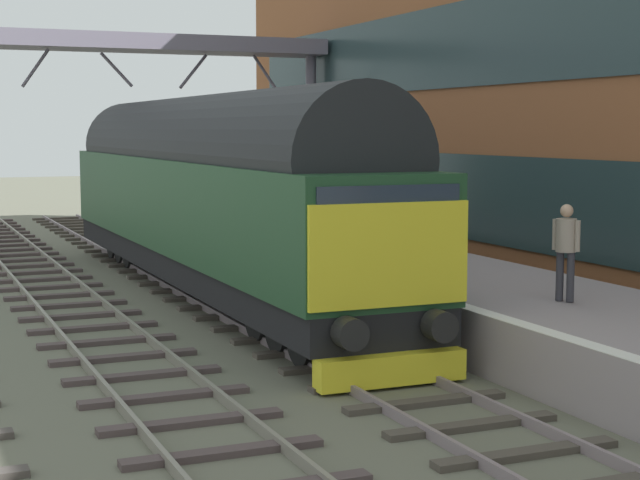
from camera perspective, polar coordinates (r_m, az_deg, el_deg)
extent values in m
plane|color=#5E5E4E|center=(17.50, 0.92, -6.68)|extent=(140.00, 140.00, 0.00)
cube|color=gray|center=(17.21, -1.28, -6.64)|extent=(0.07, 60.00, 0.15)
cube|color=gray|center=(17.78, 3.05, -6.23)|extent=(0.07, 60.00, 0.15)
cube|color=#453E37|center=(12.73, 11.42, -11.57)|extent=(2.50, 0.26, 0.09)
cube|color=#453E37|center=(13.73, 8.44, -10.18)|extent=(2.50, 0.26, 0.09)
cube|color=#453E37|center=(14.77, 5.89, -8.97)|extent=(2.50, 0.26, 0.09)
cube|color=#453E37|center=(15.84, 3.69, -7.90)|extent=(2.50, 0.26, 0.09)
cube|color=#453E37|center=(16.93, 1.78, -6.96)|extent=(2.50, 0.26, 0.09)
cube|color=#453E37|center=(18.05, 0.12, -6.13)|extent=(2.50, 0.26, 0.09)
cube|color=#453E37|center=(19.18, -1.35, -5.40)|extent=(2.50, 0.26, 0.09)
cube|color=#453E37|center=(20.33, -2.65, -4.74)|extent=(2.50, 0.26, 0.09)
cube|color=#453E37|center=(21.48, -3.81, -4.15)|extent=(2.50, 0.26, 0.09)
cube|color=#453E37|center=(22.65, -4.85, -3.62)|extent=(2.50, 0.26, 0.09)
cube|color=#453E37|center=(23.83, -5.78, -3.14)|extent=(2.50, 0.26, 0.09)
cube|color=#453E37|center=(25.01, -6.63, -2.70)|extent=(2.50, 0.26, 0.09)
cube|color=#453E37|center=(26.20, -7.40, -2.31)|extent=(2.50, 0.26, 0.09)
cube|color=#453E37|center=(27.39, -8.10, -1.95)|extent=(2.50, 0.26, 0.09)
cube|color=#453E37|center=(28.59, -8.74, -1.61)|extent=(2.50, 0.26, 0.09)
cube|color=#453E37|center=(29.79, -9.33, -1.31)|extent=(2.50, 0.26, 0.09)
cube|color=#453E37|center=(31.00, -9.87, -1.03)|extent=(2.50, 0.26, 0.09)
cube|color=#453E37|center=(32.21, -10.38, -0.77)|extent=(2.50, 0.26, 0.09)
cube|color=#453E37|center=(33.42, -10.85, -0.53)|extent=(2.50, 0.26, 0.09)
cube|color=#453E37|center=(34.64, -11.28, -0.30)|extent=(2.50, 0.26, 0.09)
cube|color=#453E37|center=(35.86, -11.68, -0.09)|extent=(2.50, 0.26, 0.09)
cube|color=#453E37|center=(37.08, -12.06, 0.10)|extent=(2.50, 0.26, 0.09)
cube|color=#453E37|center=(38.30, -12.42, 0.29)|extent=(2.50, 0.26, 0.09)
cube|color=#453E37|center=(39.53, -12.75, 0.46)|extent=(2.50, 0.26, 0.09)
cube|color=#453E37|center=(40.75, -13.06, 0.62)|extent=(2.50, 0.26, 0.09)
cube|color=#453E37|center=(41.98, -13.35, 0.77)|extent=(2.50, 0.26, 0.09)
cube|color=#453E37|center=(43.21, -13.63, 0.92)|extent=(2.50, 0.26, 0.09)
cube|color=#453E37|center=(44.44, -13.89, 1.05)|extent=(2.50, 0.26, 0.09)
cube|color=#453E37|center=(45.67, -14.14, 1.18)|extent=(2.50, 0.26, 0.09)
cube|color=gray|center=(16.32, -12.30, -7.51)|extent=(0.07, 60.00, 0.15)
cube|color=gray|center=(16.63, -7.40, -7.15)|extent=(0.07, 60.00, 0.15)
cube|color=#483C3B|center=(12.57, -5.39, -11.70)|extent=(2.50, 0.26, 0.09)
cube|color=#483C3B|center=(13.85, -7.16, -10.02)|extent=(2.50, 0.26, 0.09)
cube|color=#483C3B|center=(15.15, -8.61, -8.62)|extent=(2.50, 0.26, 0.09)
cube|color=#483C3B|center=(16.46, -9.83, -7.44)|extent=(2.50, 0.26, 0.09)
cube|color=#483C3B|center=(17.79, -10.85, -6.43)|extent=(2.50, 0.26, 0.09)
cube|color=#483C3B|center=(19.13, -11.73, -5.56)|extent=(2.50, 0.26, 0.09)
cube|color=#483C3B|center=(20.47, -12.50, -4.80)|extent=(2.50, 0.26, 0.09)
cube|color=#483C3B|center=(21.83, -13.17, -4.14)|extent=(2.50, 0.26, 0.09)
cube|color=#483C3B|center=(23.18, -13.76, -3.55)|extent=(2.50, 0.26, 0.09)
cube|color=#483C3B|center=(24.54, -14.28, -3.03)|extent=(2.50, 0.26, 0.09)
cube|color=#483C3B|center=(25.91, -14.75, -2.56)|extent=(2.50, 0.26, 0.09)
cube|color=#483C3B|center=(27.28, -15.17, -2.14)|extent=(2.50, 0.26, 0.09)
cube|color=#483C3B|center=(28.65, -15.55, -1.76)|extent=(2.50, 0.26, 0.09)
cube|color=#483C3B|center=(30.02, -15.89, -1.41)|extent=(2.50, 0.26, 0.09)
cube|color=#483C3B|center=(31.39, -16.21, -1.09)|extent=(2.50, 0.26, 0.09)
cube|color=#483C3B|center=(32.77, -16.49, -0.80)|extent=(2.50, 0.26, 0.09)
cube|color=#483C3B|center=(34.15, -16.76, -0.54)|extent=(2.50, 0.26, 0.09)
cube|color=#483C3B|center=(35.53, -17.00, -0.29)|extent=(2.50, 0.26, 0.09)
cube|color=#483C3B|center=(36.91, -17.23, -0.07)|extent=(2.50, 0.26, 0.09)
cube|color=gray|center=(19.11, 10.87, -4.16)|extent=(4.00, 44.00, 1.00)
cube|color=white|center=(18.07, 6.02, -3.05)|extent=(0.30, 44.00, 0.01)
cube|color=#263A3C|center=(22.89, 14.17, 1.64)|extent=(0.06, 38.69, 2.19)
cube|color=#263A3C|center=(22.93, 14.44, 11.43)|extent=(0.06, 38.69, 2.19)
cube|color=black|center=(24.23, -6.18, -1.13)|extent=(2.56, 18.72, 0.60)
cube|color=#1D4226|center=(24.10, -6.22, 2.05)|extent=(2.70, 18.72, 2.10)
cylinder|color=black|center=(24.04, -6.26, 4.98)|extent=(2.56, 17.22, 2.57)
cube|color=yellow|center=(15.39, 3.91, -0.84)|extent=(2.65, 0.08, 1.58)
cube|color=#232D3D|center=(15.33, 3.90, 1.87)|extent=(2.38, 0.04, 0.64)
cube|color=#232D3D|center=(24.51, -3.16, 2.85)|extent=(0.04, 13.10, 0.44)
cylinder|color=black|center=(15.06, 1.68, -5.22)|extent=(0.48, 0.35, 0.48)
cylinder|color=black|center=(15.73, 6.67, -4.77)|extent=(0.48, 0.35, 0.48)
cube|color=yellow|center=(15.64, 3.96, -7.18)|extent=(2.43, 0.36, 0.47)
cylinder|color=black|center=(17.19, 1.23, -5.15)|extent=(1.64, 1.04, 1.04)
cylinder|color=black|center=(18.18, -0.19, -4.52)|extent=(1.64, 1.04, 1.04)
cylinder|color=black|center=(19.18, -1.46, -3.95)|extent=(1.64, 1.04, 1.04)
cylinder|color=black|center=(29.49, -9.23, -0.45)|extent=(1.64, 1.04, 1.04)
cylinder|color=black|center=(30.56, -9.72, -0.23)|extent=(1.64, 1.04, 1.04)
cylinder|color=black|center=(31.62, -10.18, -0.03)|extent=(1.64, 1.04, 1.04)
cylinder|color=#34323A|center=(17.66, 13.76, -2.02)|extent=(0.13, 0.13, 0.84)
cylinder|color=#34323A|center=(17.75, 13.19, -1.96)|extent=(0.13, 0.13, 0.84)
cylinder|color=gray|center=(17.62, 13.53, 0.26)|extent=(0.45, 0.45, 0.56)
sphere|color=tan|center=(17.58, 13.57, 1.59)|extent=(0.22, 0.22, 0.22)
cylinder|color=gray|center=(17.52, 14.13, 0.21)|extent=(0.09, 0.09, 0.52)
cylinder|color=gray|center=(17.72, 12.94, 0.31)|extent=(0.09, 0.09, 0.52)
cylinder|color=slate|center=(35.16, -0.51, 5.02)|extent=(0.36, 0.36, 6.34)
cube|color=slate|center=(33.07, -13.42, 10.71)|extent=(16.11, 2.00, 0.50)
cylinder|color=slate|center=(32.83, -15.55, 9.20)|extent=(0.89, 0.10, 1.20)
cylinder|color=slate|center=(33.25, -11.24, 9.27)|extent=(1.03, 0.10, 1.09)
cylinder|color=slate|center=(33.84, -7.07, 9.29)|extent=(0.97, 0.10, 1.14)
cylinder|color=slate|center=(34.61, -3.06, 9.26)|extent=(0.89, 0.10, 1.20)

